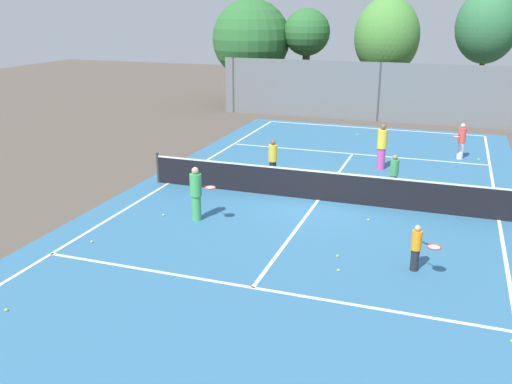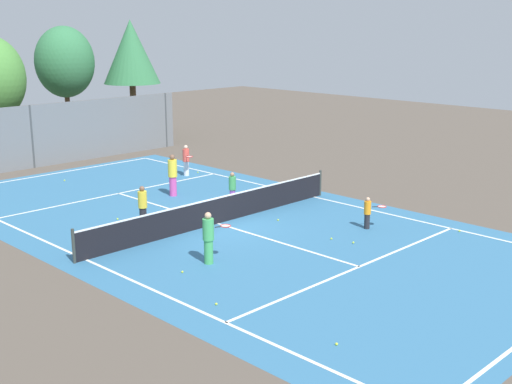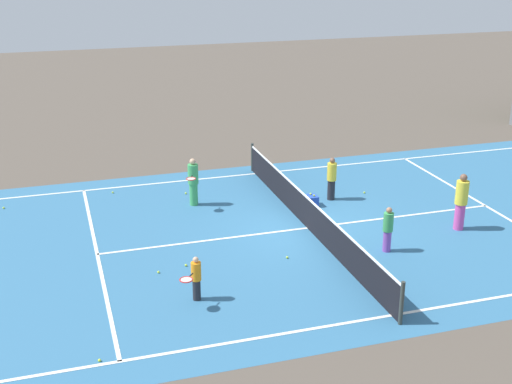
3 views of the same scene
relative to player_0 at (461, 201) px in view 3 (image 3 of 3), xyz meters
name	(u,v)px [view 3 (image 3 of 3)]	position (x,y,z in m)	size (l,w,h in m)	color
ground_plane	(308,228)	(-1.43, -4.42, -0.92)	(80.00, 80.00, 0.00)	brown
court_surface	(308,228)	(-1.43, -4.42, -0.92)	(13.00, 25.00, 0.01)	teal
tennis_net	(308,213)	(-1.43, -4.42, -0.41)	(11.90, 0.10, 1.10)	#333833
player_0	(461,201)	(0.00, 0.00, 0.00)	(0.38, 0.38, 1.79)	#D14799
player_1	(193,181)	(-4.43, -7.36, -0.08)	(0.93, 0.57, 1.63)	#3FA559
player_2	(388,229)	(0.78, -2.87, -0.23)	(0.29, 0.29, 1.35)	purple
player_3	(332,178)	(-3.54, -2.75, -0.15)	(0.32, 0.32, 1.50)	#232328
player_4	(196,278)	(1.96, -8.70, -0.31)	(0.77, 0.69, 1.17)	#232328
ball_crate	(311,201)	(-3.18, -3.61, -0.74)	(0.44, 0.38, 0.43)	blue
tennis_ball_0	(287,257)	(0.40, -5.75, -0.88)	(0.07, 0.07, 0.07)	#CCE533
tennis_ball_1	(348,236)	(-0.45, -3.52, -0.88)	(0.07, 0.07, 0.07)	#CCE533
tennis_ball_2	(99,360)	(3.93, -11.23, -0.88)	(0.07, 0.07, 0.07)	#CCE533
tennis_ball_3	(4,208)	(-5.94, -13.49, -0.88)	(0.07, 0.07, 0.07)	#CCE533
tennis_ball_6	(364,192)	(-3.74, -1.38, -0.88)	(0.07, 0.07, 0.07)	#CCE533
tennis_ball_7	(113,192)	(-6.38, -9.86, -0.88)	(0.07, 0.07, 0.07)	#CCE533
tennis_ball_8	(158,272)	(0.23, -9.35, -0.88)	(0.07, 0.07, 0.07)	#CCE533
tennis_ball_9	(186,265)	(0.05, -8.57, -0.88)	(0.07, 0.07, 0.07)	#CCE533
tennis_ball_10	(186,193)	(-5.53, -7.42, -0.88)	(0.07, 0.07, 0.07)	#CCE533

